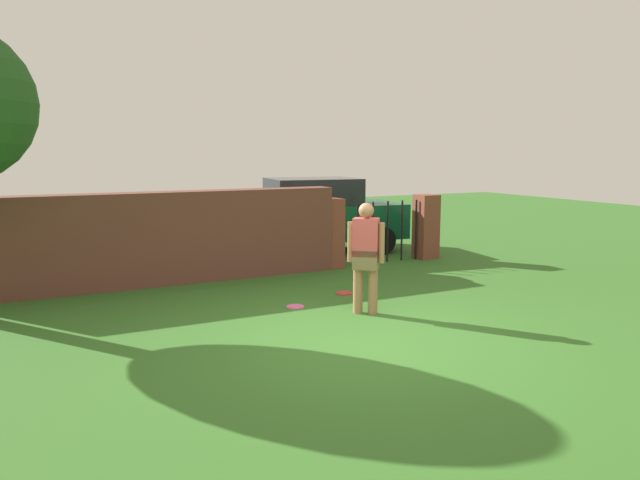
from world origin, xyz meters
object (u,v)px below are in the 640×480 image
at_px(car, 313,215).
at_px(frisbee_pink, 295,307).
at_px(person, 366,253).
at_px(frisbee_red, 344,293).

distance_m(car, frisbee_pink, 5.07).
bearing_deg(person, car, 112.65).
bearing_deg(person, frisbee_pink, 175.77).
height_order(car, frisbee_red, car).
distance_m(frisbee_red, frisbee_pink, 1.16).
bearing_deg(frisbee_red, car, 71.13).
relative_size(frisbee_red, frisbee_pink, 1.00).
height_order(frisbee_red, frisbee_pink, same).
relative_size(person, frisbee_red, 6.00).
bearing_deg(car, frisbee_pink, -112.15).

